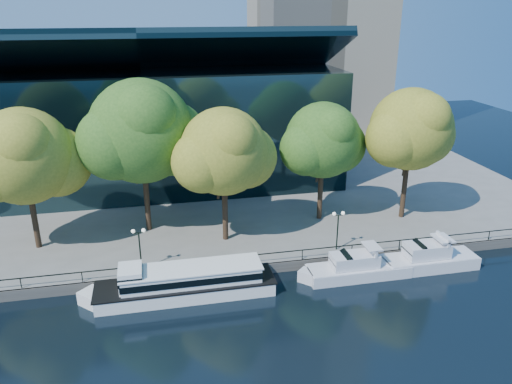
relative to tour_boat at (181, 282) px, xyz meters
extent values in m
plane|color=black|center=(1.61, -0.88, -1.36)|extent=(160.00, 160.00, 0.00)
cube|color=slate|center=(1.61, 35.62, -0.86)|extent=(90.00, 67.00, 1.00)
cube|color=#47443F|center=(1.61, 2.17, -0.86)|extent=(90.00, 0.25, 1.00)
cube|color=black|center=(1.61, 2.37, 0.59)|extent=(88.20, 0.08, 0.08)
cube|color=black|center=(1.61, 2.37, 0.09)|extent=(0.07, 0.07, 0.90)
cube|color=black|center=(-2.39, 31.12, 6.64)|extent=(50.00, 24.00, 16.00)
cube|color=black|center=(-2.39, 27.12, 16.14)|extent=(50.00, 17.14, 7.86)
cube|color=white|center=(0.38, 0.00, -0.76)|extent=(15.14, 3.68, 1.19)
cube|color=black|center=(0.38, 0.00, -0.15)|extent=(15.44, 3.75, 0.13)
cube|color=white|center=(-7.19, 0.00, -0.76)|extent=(3.04, 3.04, 1.19)
cube|color=white|center=(0.93, 0.00, 0.54)|extent=(11.81, 3.02, 1.30)
cube|color=black|center=(0.93, 0.00, 0.59)|extent=(11.96, 3.09, 0.59)
cube|color=white|center=(0.93, 0.00, 1.24)|extent=(12.11, 3.16, 0.11)
cube|color=white|center=(-4.16, 0.00, 0.86)|extent=(1.95, 2.57, 1.95)
cube|color=black|center=(-4.16, 0.00, 1.08)|extent=(2.00, 2.65, 0.76)
cube|color=silver|center=(16.28, -0.16, -0.81)|extent=(9.56, 2.73, 1.09)
cube|color=silver|center=(11.50, -0.16, -0.81)|extent=(2.09, 2.09, 1.09)
cube|color=silver|center=(16.28, -0.16, -0.25)|extent=(9.37, 2.68, 0.07)
cube|color=silver|center=(15.80, -0.16, 0.42)|extent=(4.30, 2.05, 1.18)
cube|color=black|center=(14.56, -0.16, 0.51)|extent=(1.88, 1.97, 1.49)
cube|color=silver|center=(17.42, -0.16, 1.28)|extent=(0.23, 2.13, 0.73)
cube|color=silver|center=(17.42, -0.16, 1.65)|extent=(1.28, 2.13, 0.14)
cube|color=silver|center=(23.57, -0.06, -0.75)|extent=(9.10, 2.83, 1.21)
cube|color=silver|center=(19.03, -0.06, -0.75)|extent=(2.23, 2.23, 1.21)
cube|color=silver|center=(23.57, -0.06, -0.12)|extent=(8.92, 2.77, 0.08)
cube|color=silver|center=(23.12, -0.06, 0.61)|extent=(4.09, 2.12, 1.31)
cube|color=black|center=(21.94, -0.06, 0.72)|extent=(1.85, 2.04, 1.53)
cube|color=silver|center=(24.67, -0.06, 1.58)|extent=(0.25, 2.21, 0.81)
cube|color=silver|center=(24.67, -0.06, 1.68)|extent=(1.42, 2.21, 0.15)
cylinder|color=black|center=(-13.41, 10.33, 3.42)|extent=(0.56, 0.56, 7.55)
cylinder|color=black|center=(-12.91, 10.53, 6.38)|extent=(1.20, 1.81, 3.78)
cylinder|color=black|center=(-13.81, 10.03, 6.11)|extent=(1.10, 1.25, 3.38)
sphere|color=olive|center=(-13.41, 10.33, 9.08)|extent=(9.15, 9.15, 9.15)
sphere|color=olive|center=(-10.90, 11.70, 7.94)|extent=(6.86, 6.86, 6.86)
sphere|color=olive|center=(-12.95, 8.50, 10.68)|extent=(5.49, 5.49, 5.49)
cylinder|color=black|center=(-2.57, 12.23, 3.97)|extent=(0.56, 0.56, 8.66)
cylinder|color=black|center=(-2.07, 12.43, 7.37)|extent=(1.32, 2.03, 4.31)
cylinder|color=black|center=(-2.97, 11.93, 7.06)|extent=(1.21, 1.38, 3.86)
sphere|color=#2D5A1C|center=(-2.57, 12.23, 10.46)|extent=(10.53, 10.53, 10.53)
sphere|color=#2D5A1C|center=(0.32, 13.81, 9.15)|extent=(7.89, 7.89, 7.89)
sphere|color=#2D5A1C|center=(-5.21, 11.17, 9.67)|extent=(7.37, 7.37, 7.37)
sphere|color=#2D5A1C|center=(-2.05, 10.12, 12.30)|extent=(6.32, 6.32, 6.32)
cylinder|color=black|center=(5.14, 8.23, 3.39)|extent=(0.56, 0.56, 7.50)
cylinder|color=black|center=(5.64, 8.43, 6.34)|extent=(1.19, 1.80, 3.75)
cylinder|color=black|center=(4.74, 7.93, 6.07)|extent=(1.09, 1.24, 3.35)
sphere|color=olive|center=(5.14, 8.23, 9.02)|extent=(8.60, 8.60, 8.60)
sphere|color=olive|center=(7.51, 9.52, 7.94)|extent=(6.45, 6.45, 6.45)
sphere|color=olive|center=(2.99, 7.37, 8.37)|extent=(6.02, 6.02, 6.02)
sphere|color=olive|center=(5.57, 6.51, 10.53)|extent=(5.16, 5.16, 5.16)
cylinder|color=black|center=(16.32, 11.31, 3.28)|extent=(0.56, 0.56, 7.28)
cylinder|color=black|center=(16.82, 11.51, 6.14)|extent=(1.17, 1.76, 3.64)
cylinder|color=black|center=(15.92, 11.01, 5.88)|extent=(1.07, 1.21, 3.26)
sphere|color=#2D5A1C|center=(16.32, 11.31, 8.74)|extent=(8.18, 8.18, 8.18)
sphere|color=#2D5A1C|center=(18.57, 12.53, 7.72)|extent=(6.14, 6.14, 6.14)
sphere|color=#2D5A1C|center=(14.28, 10.49, 8.13)|extent=(5.73, 5.73, 5.73)
sphere|color=#2D5A1C|center=(16.73, 9.67, 10.17)|extent=(4.91, 4.91, 4.91)
cylinder|color=black|center=(25.67, 9.80, 3.72)|extent=(0.56, 0.56, 8.15)
cylinder|color=black|center=(26.17, 10.00, 6.92)|extent=(1.27, 1.93, 4.07)
cylinder|color=black|center=(25.27, 9.50, 6.63)|extent=(1.16, 1.32, 3.64)
sphere|color=olive|center=(25.67, 9.80, 9.83)|extent=(8.86, 8.86, 8.86)
sphere|color=olive|center=(28.11, 11.13, 8.72)|extent=(6.64, 6.64, 6.64)
sphere|color=olive|center=(23.46, 8.91, 9.16)|extent=(6.20, 6.20, 6.20)
sphere|color=olive|center=(26.11, 8.03, 11.38)|extent=(5.31, 5.31, 5.31)
cylinder|color=black|center=(-3.35, 3.62, 1.44)|extent=(0.14, 0.14, 3.60)
cube|color=black|center=(-3.35, 3.62, 3.29)|extent=(0.90, 0.06, 0.06)
sphere|color=white|center=(-3.80, 3.62, 3.49)|extent=(0.36, 0.36, 0.36)
sphere|color=white|center=(-2.90, 3.62, 3.49)|extent=(0.36, 0.36, 0.36)
cylinder|color=black|center=(15.52, 3.62, 1.44)|extent=(0.14, 0.14, 3.60)
cube|color=black|center=(15.52, 3.62, 3.29)|extent=(0.90, 0.06, 0.06)
sphere|color=white|center=(15.07, 3.62, 3.49)|extent=(0.36, 0.36, 0.36)
sphere|color=white|center=(15.97, 3.62, 3.49)|extent=(0.36, 0.36, 0.36)
camera|label=1|loc=(-1.46, -37.95, 22.40)|focal=35.00mm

